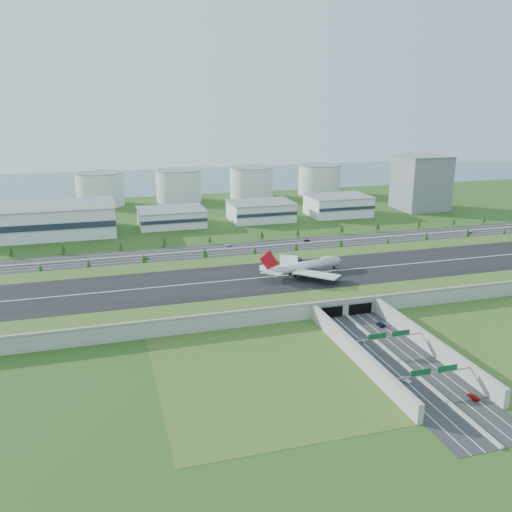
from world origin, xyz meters
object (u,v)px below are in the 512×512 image
object	(u,v)px
office_tower	(421,183)
car_5	(307,240)
car_0	(362,340)
car_3	(473,396)
boeing_747	(304,266)
car_6	(469,232)
car_1	(406,380)
fuel_tank_a	(100,189)
car_2	(381,324)
car_7	(229,245)
car_4	(146,258)

from	to	relation	value
office_tower	car_5	distance (m)	189.98
car_0	car_3	size ratio (longest dim) A/B	0.75
boeing_747	car_6	bearing A→B (deg)	12.19
car_1	car_6	distance (m)	283.41
fuel_tank_a	car_2	xyz separation A→B (m)	(131.19, -377.86, -16.53)
car_0	car_5	size ratio (longest dim) A/B	0.84
car_0	car_7	world-z (taller)	car_7
car_1	car_5	distance (m)	226.96
car_2	car_6	size ratio (longest dim) A/B	0.99
car_1	car_3	size ratio (longest dim) A/B	0.81
boeing_747	car_4	distance (m)	124.16
car_1	car_5	xyz separation A→B (m)	(43.89, 222.67, 0.08)
car_0	car_5	xyz separation A→B (m)	(43.37, 183.43, 0.11)
fuel_tank_a	car_3	distance (m)	469.38
office_tower	car_1	distance (m)	379.15
car_0	car_6	bearing A→B (deg)	32.52
boeing_747	car_3	size ratio (longest dim) A/B	10.58
office_tower	car_6	size ratio (longest dim) A/B	8.90
boeing_747	car_6	size ratio (longest dim) A/B	9.79
office_tower	car_0	distance (m)	346.74
car_6	car_7	distance (m)	210.16
car_2	car_3	bearing A→B (deg)	85.25
car_2	car_6	xyz separation A→B (m)	(171.43, 156.99, 0.01)
car_0	car_3	world-z (taller)	car_3
car_6	car_3	bearing A→B (deg)	119.68
fuel_tank_a	car_7	world-z (taller)	fuel_tank_a
car_6	car_0	bearing A→B (deg)	108.66
car_1	car_2	size ratio (longest dim) A/B	0.76
car_0	car_7	bearing A→B (deg)	86.57
fuel_tank_a	car_0	size ratio (longest dim) A/B	11.72
car_5	boeing_747	bearing A→B (deg)	-11.34
car_5	car_0	bearing A→B (deg)	-2.25
car_1	car_2	distance (m)	56.72
car_3	car_5	size ratio (longest dim) A/B	1.12
boeing_747	car_1	distance (m)	121.56
fuel_tank_a	car_6	size ratio (longest dim) A/B	8.09
fuel_tank_a	car_0	world-z (taller)	fuel_tank_a
car_5	car_6	distance (m)	146.09
fuel_tank_a	car_3	xyz separation A→B (m)	(131.28, -450.34, -16.55)
office_tower	fuel_tank_a	world-z (taller)	office_tower
car_4	car_6	size ratio (longest dim) A/B	0.65
car_6	car_2	bearing A→B (deg)	108.91
boeing_747	car_7	distance (m)	108.73
car_6	car_7	bearing A→B (deg)	62.10
car_7	fuel_tank_a	bearing A→B (deg)	-165.57
car_1	car_3	xyz separation A→B (m)	(18.14, -18.71, 0.07)
car_0	car_3	distance (m)	60.58
car_2	car_5	distance (m)	170.87
boeing_747	car_1	size ratio (longest dim) A/B	13.05
car_3	car_4	world-z (taller)	car_3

